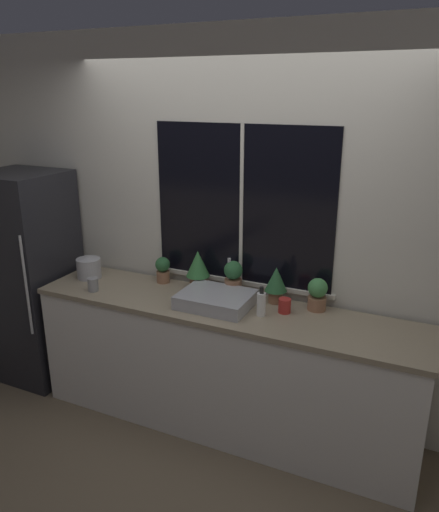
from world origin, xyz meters
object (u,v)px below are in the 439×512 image
refrigerator (30,277)px  sink (216,299)px  mug_red (285,306)px  mug_grey (93,285)px  potted_plant_right (276,282)px  soap_bottle (261,304)px  potted_plant_far_right (317,294)px  potted_plant_far_left (163,269)px  potted_plant_center (233,278)px  potted_plant_left (198,267)px  kettle (89,267)px

refrigerator → sink: 1.67m
refrigerator → mug_red: 2.12m
refrigerator → mug_grey: refrigerator is taller
potted_plant_right → mug_grey: size_ratio=2.63×
potted_plant_right → soap_bottle: size_ratio=1.28×
sink → potted_plant_far_right: (0.63, 0.22, 0.07)m
potted_plant_far_left → soap_bottle: 0.90m
potted_plant_far_left → potted_plant_center: potted_plant_center is taller
potted_plant_far_left → potted_plant_far_right: 1.17m
sink → mug_red: sink is taller
potted_plant_far_right → mug_red: size_ratio=2.29×
potted_plant_right → mug_grey: potted_plant_right is taller
potted_plant_left → potted_plant_right: bearing=0.0°
sink → mug_red: (0.45, 0.09, 0.00)m
potted_plant_far_right → mug_grey: size_ratio=2.28×
potted_plant_far_left → kettle: potted_plant_far_left is taller
sink → potted_plant_right: (0.34, 0.22, 0.10)m
potted_plant_left → mug_grey: potted_plant_left is taller
potted_plant_right → mug_red: potted_plant_right is taller
potted_plant_far_right → mug_grey: bearing=-166.9°
sink → mug_red: size_ratio=4.97×
potted_plant_right → potted_plant_far_right: bearing=-0.0°
refrigerator → potted_plant_right: refrigerator is taller
potted_plant_left → mug_red: potted_plant_left is taller
potted_plant_far_left → potted_plant_left: 0.30m
sink → soap_bottle: (0.33, -0.02, 0.04)m
potted_plant_center → mug_red: bearing=-17.4°
soap_bottle → sink: bearing=176.6°
potted_plant_right → potted_plant_far_right: (0.28, -0.00, -0.03)m
refrigerator → potted_plant_far_right: 2.31m
potted_plant_left → soap_bottle: 0.63m
potted_plant_far_left → potted_plant_center: bearing=0.0°
potted_plant_far_left → kettle: (-0.56, -0.15, -0.02)m
mug_grey → potted_plant_far_right: bearing=13.1°
mug_red → kettle: kettle is taller
potted_plant_right → potted_plant_far_right: size_ratio=1.15×
soap_bottle → refrigerator: bearing=179.4°
refrigerator → sink: refrigerator is taller
mug_grey → potted_plant_far_left: bearing=44.3°
soap_bottle → mug_red: soap_bottle is taller
refrigerator → kettle: refrigerator is taller
soap_bottle → kettle: (-1.43, 0.08, 0.00)m
potted_plant_center → mug_red: 0.45m
potted_plant_left → kettle: bearing=-169.8°
potted_plant_far_left → refrigerator: bearing=-169.2°
refrigerator → mug_red: bearing=2.3°
mug_grey → mug_red: same height
sink → potted_plant_right: bearing=32.5°
refrigerator → soap_bottle: size_ratio=8.70×
potted_plant_left → soap_bottle: (0.57, -0.24, -0.08)m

